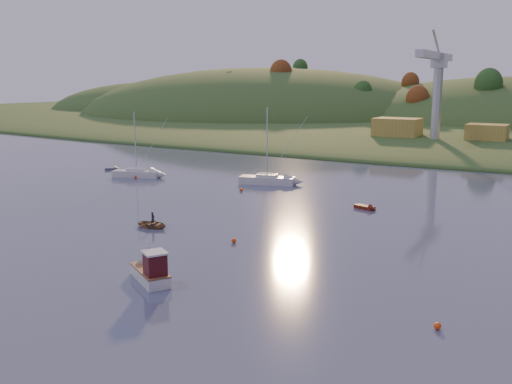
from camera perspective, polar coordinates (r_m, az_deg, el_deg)
The scene contains 20 objects.
far_shore at distance 251.21m, azimuth 22.67°, elevation 6.48°, with size 620.00×220.00×1.50m, color #31461C.
shore_slope at distance 187.18m, azimuth 19.91°, elevation 5.39°, with size 640.00×150.00×7.00m, color #31461C.
hill_left_far at distance 303.62m, azimuth -9.49°, elevation 7.82°, with size 120.00×100.00×32.00m, color #31461C.
hill_left at distance 251.44m, azimuth 0.76°, elevation 7.32°, with size 170.00×140.00×44.00m, color #31461C.
hillside_trees at distance 206.81m, azimuth 20.94°, elevation 5.80°, with size 280.00×50.00×32.00m, color #264F1C, non-canonical shape.
wharf at distance 144.09m, azimuth 18.73°, elevation 4.44°, with size 42.00×16.00×2.40m, color slate.
shed_west at distance 147.84m, azimuth 13.94°, elevation 6.25°, with size 11.00×8.00×4.80m, color #A48F36.
shed_east at distance 144.39m, azimuth 22.09°, elevation 5.51°, with size 9.00×7.00×4.00m, color #A48F36.
dock_crane at distance 140.40m, azimuth 17.61°, elevation 10.89°, with size 3.20×28.00×20.30m.
fishing_boat at distance 48.76m, azimuth -10.71°, elevation -7.64°, with size 6.16×4.77×3.88m.
sailboat_near at distance 100.45m, azimuth -11.86°, elevation 1.88°, with size 8.45×4.87×11.23m.
sailboat_far at distance 91.59m, azimuth 1.11°, elevation 1.28°, with size 9.22×5.09×12.25m.
canoe at distance 65.61m, azimuth -10.26°, elevation -3.19°, with size 2.63×3.69×0.76m, color olive.
paddler at distance 65.52m, azimuth -10.27°, elevation -2.87°, with size 0.55×0.36×1.52m, color black.
red_tender at distance 74.87m, azimuth 11.17°, elevation -1.58°, with size 3.36×2.03×1.08m.
grey_dinghy at distance 109.78m, azimuth -14.03°, elevation 2.27°, with size 2.60×2.56×0.99m.
buoy_0 at distance 40.90m, azimuth 17.69°, elevation -12.63°, with size 0.50×0.50×0.50m, color #FC460D.
buoy_1 at distance 58.64m, azimuth -2.23°, elevation -4.86°, with size 0.50×0.50×0.50m, color #FC460D.
buoy_2 at distance 99.36m, azimuth -11.93°, elevation 1.50°, with size 0.50×0.50×0.50m, color #FC460D.
buoy_3 at distance 85.84m, azimuth -1.48°, elevation 0.25°, with size 0.50×0.50×0.50m, color #FC460D.
Camera 1 is at (33.45, -18.44, 16.31)m, focal length 40.00 mm.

